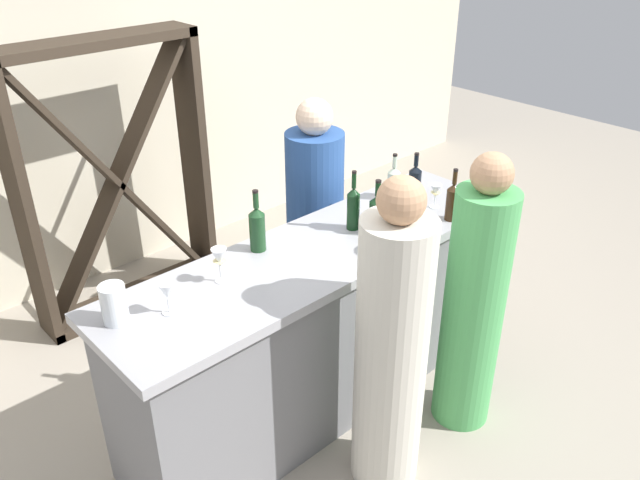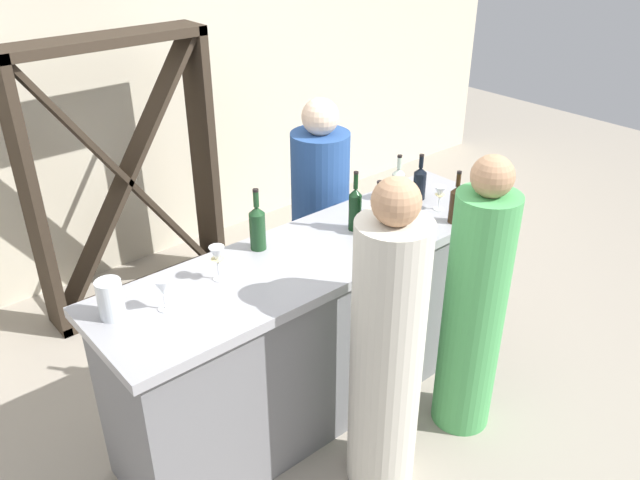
{
  "view_description": "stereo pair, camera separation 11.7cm",
  "coord_description": "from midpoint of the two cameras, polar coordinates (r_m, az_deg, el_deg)",
  "views": [
    {
      "loc": [
        -1.91,
        -2.06,
        2.59
      ],
      "look_at": [
        0.0,
        0.0,
        1.05
      ],
      "focal_mm": 36.05,
      "sensor_mm": 36.0,
      "label": 1
    },
    {
      "loc": [
        -1.83,
        -2.14,
        2.59
      ],
      "look_at": [
        0.0,
        0.0,
        1.05
      ],
      "focal_mm": 36.05,
      "sensor_mm": 36.0,
      "label": 2
    }
  ],
  "objects": [
    {
      "name": "wine_rack",
      "position": [
        4.4,
        -18.39,
        4.91
      ],
      "size": [
        1.26,
        0.28,
        1.83
      ],
      "color": "#33281E",
      "rests_on": "ground"
    },
    {
      "name": "bar_counter",
      "position": [
        3.5,
        -0.96,
        -7.84
      ],
      "size": [
        2.37,
        0.66,
        1.0
      ],
      "color": "slate",
      "rests_on": "ground"
    },
    {
      "name": "wine_bottle_second_right_clear_pale",
      "position": [
        3.74,
        5.66,
        5.14
      ],
      "size": [
        0.07,
        0.07,
        0.28
      ],
      "color": "#B7C6B2",
      "rests_on": "bar_counter"
    },
    {
      "name": "wine_glass_near_right",
      "position": [
        2.79,
        -14.62,
        -4.47
      ],
      "size": [
        0.07,
        0.07,
        0.15
      ],
      "color": "white",
      "rests_on": "bar_counter"
    },
    {
      "name": "wine_bottle_center_dark_green",
      "position": [
        3.33,
        4.08,
        2.36
      ],
      "size": [
        0.08,
        0.08,
        0.3
      ],
      "color": "black",
      "rests_on": "bar_counter"
    },
    {
      "name": "wine_glass_far_left",
      "position": [
        2.95,
        -10.04,
        -1.67
      ],
      "size": [
        0.07,
        0.07,
        0.17
      ],
      "color": "white",
      "rests_on": "bar_counter"
    },
    {
      "name": "back_wall",
      "position": [
        4.84,
        -19.27,
        12.97
      ],
      "size": [
        8.0,
        0.1,
        2.8
      ],
      "primitive_type": "cube",
      "color": "beige",
      "rests_on": "ground"
    },
    {
      "name": "wine_bottle_second_left_dark_green",
      "position": [
        3.37,
        1.98,
        2.92
      ],
      "size": [
        0.07,
        0.07,
        0.33
      ],
      "color": "black",
      "rests_on": "bar_counter"
    },
    {
      "name": "wine_bottle_leftmost_olive_green",
      "position": [
        3.19,
        -6.64,
        1.09
      ],
      "size": [
        0.08,
        0.08,
        0.33
      ],
      "color": "#193D1E",
      "rests_on": "bar_counter"
    },
    {
      "name": "ground_plane",
      "position": [
        3.82,
        -0.9,
        -13.9
      ],
      "size": [
        12.0,
        12.0,
        0.0
      ],
      "primitive_type": "plane",
      "color": "#9E9384"
    },
    {
      "name": "wine_glass_near_center",
      "position": [
        3.47,
        4.86,
        3.17
      ],
      "size": [
        0.07,
        0.07,
        0.15
      ],
      "color": "white",
      "rests_on": "bar_counter"
    },
    {
      "name": "water_pitcher",
      "position": [
        2.81,
        -18.96,
        -5.4
      ],
      "size": [
        0.11,
        0.11,
        0.18
      ],
      "color": "silver",
      "rests_on": "bar_counter"
    },
    {
      "name": "person_right_guest",
      "position": [
        4.08,
        -1.27,
        1.29
      ],
      "size": [
        0.4,
        0.4,
        1.53
      ],
      "rotation": [
        0.0,
        0.0,
        -1.45
      ],
      "color": "#284C8C",
      "rests_on": "ground"
    },
    {
      "name": "wine_bottle_far_right_near_black",
      "position": [
        3.77,
        7.54,
        5.25
      ],
      "size": [
        0.07,
        0.07,
        0.27
      ],
      "color": "black",
      "rests_on": "bar_counter"
    },
    {
      "name": "person_center_guest",
      "position": [
        2.96,
        5.2,
        -9.88
      ],
      "size": [
        0.43,
        0.43,
        1.61
      ],
      "rotation": [
        0.0,
        0.0,
        1.19
      ],
      "color": "beige",
      "rests_on": "ground"
    },
    {
      "name": "wine_bottle_rightmost_amber_brown",
      "position": [
        3.53,
        10.75,
        3.43
      ],
      "size": [
        0.07,
        0.07,
        0.3
      ],
      "color": "#331E0F",
      "rests_on": "bar_counter"
    },
    {
      "name": "person_left_guest",
      "position": [
        3.36,
        12.52,
        -5.7
      ],
      "size": [
        0.34,
        0.34,
        1.55
      ],
      "rotation": [
        0.0,
        0.0,
        1.48
      ],
      "color": "#4CA559",
      "rests_on": "ground"
    },
    {
      "name": "wine_glass_near_left",
      "position": [
        3.66,
        9.33,
        4.23
      ],
      "size": [
        0.06,
        0.06,
        0.14
      ],
      "color": "white",
      "rests_on": "bar_counter"
    }
  ]
}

